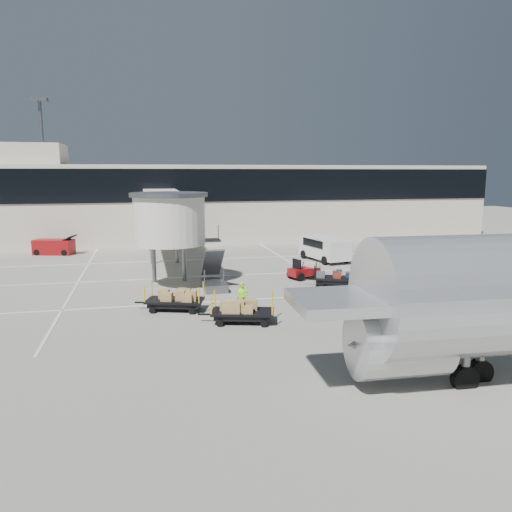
% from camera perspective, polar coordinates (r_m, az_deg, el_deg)
% --- Properties ---
extents(ground, '(140.00, 140.00, 0.00)m').
position_cam_1_polar(ground, '(26.96, -0.33, -6.06)').
color(ground, '#9A9589').
rests_on(ground, ground).
extents(lane_markings, '(40.00, 30.00, 0.02)m').
position_cam_1_polar(lane_markings, '(35.78, -4.61, -2.18)').
color(lane_markings, silver).
rests_on(lane_markings, ground).
extents(terminal, '(64.00, 12.11, 15.20)m').
position_cam_1_polar(terminal, '(55.64, -7.42, 6.20)').
color(terminal, beige).
rests_on(terminal, ground).
extents(jet_bridge, '(5.70, 20.40, 6.03)m').
position_cam_1_polar(jet_bridge, '(37.77, -10.33, 4.87)').
color(jet_bridge, silver).
rests_on(jet_bridge, ground).
extents(baggage_tug, '(2.37, 1.94, 1.41)m').
position_cam_1_polar(baggage_tug, '(34.64, 5.58, -1.73)').
color(baggage_tug, maroon).
rests_on(baggage_tug, ground).
extents(suitcase_cart, '(3.60, 2.50, 1.41)m').
position_cam_1_polar(suitcase_cart, '(32.52, 9.30, -2.58)').
color(suitcase_cart, black).
rests_on(suitcase_cart, ground).
extents(box_cart_near, '(3.79, 2.23, 1.45)m').
position_cam_1_polar(box_cart_near, '(24.41, -1.32, -6.34)').
color(box_cart_near, black).
rests_on(box_cart_near, ground).
extents(box_cart_far, '(3.73, 2.30, 1.44)m').
position_cam_1_polar(box_cart_far, '(26.93, -9.43, -4.98)').
color(box_cart_far, black).
rests_on(box_cart_far, ground).
extents(ground_worker, '(0.67, 0.51, 1.66)m').
position_cam_1_polar(ground_worker, '(25.90, -1.55, -4.82)').
color(ground_worker, '#88EA18').
rests_on(ground_worker, ground).
extents(minivan, '(3.01, 5.30, 1.89)m').
position_cam_1_polar(minivan, '(41.81, 7.71, 1.03)').
color(minivan, silver).
rests_on(minivan, ground).
extents(belt_loader, '(3.90, 2.38, 1.77)m').
position_cam_1_polar(belt_loader, '(48.08, -22.08, 0.96)').
color(belt_loader, maroon).
rests_on(belt_loader, ground).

